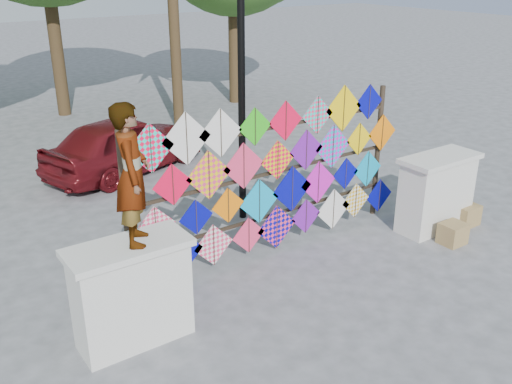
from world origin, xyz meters
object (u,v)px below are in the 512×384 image
Objects in this scene: sedan at (125,144)px; lamppost at (241,63)px; vendor_woman at (132,175)px; kite_rack at (277,175)px.

lamppost is at bearing 174.04° from sedan.
lamppost reaches higher than vendor_woman.
sedan is (-0.53, 4.64, -0.61)m from kite_rack.
sedan is 4.02m from lamppost.
sedan is at bearing 96.47° from kite_rack.
vendor_woman is (-2.65, -0.93, 0.86)m from kite_rack.
kite_rack is at bearing 167.97° from sedan.
sedan is at bearing 5.35° from vendor_woman.
vendor_woman is 0.36× the size of lamppost.
vendor_woman is at bearing -160.72° from kite_rack.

